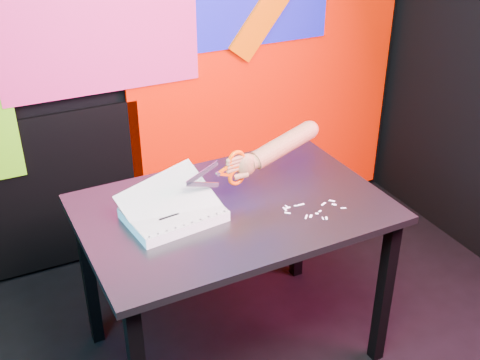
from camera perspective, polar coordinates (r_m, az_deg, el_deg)
room at (r=1.67m, az=7.38°, el=6.62°), size 3.01×3.01×2.71m
backdrop at (r=3.08m, az=-7.02°, el=9.38°), size 2.88×0.05×2.08m
work_table at (r=2.41m, az=-0.64°, el=-4.30°), size 1.20×0.81×0.75m
printout_stack at (r=2.28m, az=-6.34°, el=-3.19°), size 0.39×0.30×0.18m
scissors at (r=2.32m, az=-0.72°, el=1.03°), size 0.26×0.05×0.15m
hand_forearm at (r=2.42m, az=3.57°, el=3.05°), size 0.43×0.12×0.16m
paper_clippings at (r=2.35m, az=6.71°, el=-2.77°), size 0.24×0.16×0.00m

